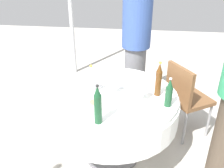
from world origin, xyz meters
TOP-DOWN VIEW (x-y plane):
  - ground_plane at (0.00, 0.00)m, footprint 10.00×10.00m
  - dining_table at (0.00, 0.00)m, footprint 1.24×1.24m
  - bottle_brown_outer at (-0.41, -0.04)m, footprint 0.06×0.06m
  - bottle_clear_left at (0.19, 0.00)m, footprint 0.07×0.07m
  - bottle_dark_green_inner at (-0.49, 0.14)m, footprint 0.06×0.06m
  - bottle_dark_green_west at (0.05, 0.45)m, footprint 0.06×0.06m
  - wine_glass_west at (-0.02, -0.02)m, footprint 0.06×0.06m
  - wine_glass_south at (-0.28, 0.07)m, footprint 0.07×0.07m
  - plate_front at (0.12, 0.20)m, footprint 0.21×0.21m
  - plate_mid at (0.21, -0.20)m, footprint 0.26×0.26m
  - plate_near at (-0.01, -0.37)m, footprint 0.24×0.24m
  - plate_north at (-0.29, 0.28)m, footprint 0.21×0.21m
  - knife_left at (-0.14, -0.14)m, footprint 0.18×0.05m
  - folded_napkin at (0.46, -0.01)m, footprint 0.18×0.18m
  - person_outer at (-0.18, -0.89)m, footprint 0.34×0.34m
  - chair_right at (-0.75, -0.46)m, footprint 0.55×0.55m
  - tent_pole_secondary at (0.93, -2.00)m, footprint 0.07×0.07m

SIDE VIEW (x-z plane):
  - ground_plane at x=0.00m, z-range 0.00..0.00m
  - chair_right at x=-0.75m, z-range 0.08..0.95m
  - dining_table at x=0.00m, z-range 0.22..0.96m
  - knife_left at x=-0.14m, z-range 0.74..0.74m
  - plate_mid at x=0.21m, z-range 0.74..0.76m
  - plate_near at x=-0.01m, z-range 0.74..0.76m
  - plate_north at x=-0.29m, z-range 0.74..0.76m
  - plate_front at x=0.12m, z-range 0.73..0.77m
  - folded_napkin at x=0.46m, z-range 0.74..0.76m
  - wine_glass_west at x=-0.02m, z-range 0.77..0.91m
  - wine_glass_south at x=-0.28m, z-range 0.77..0.93m
  - bottle_dark_green_inner at x=-0.49m, z-range 0.73..0.99m
  - bottle_clear_left at x=0.19m, z-range 0.73..1.01m
  - person_outer at x=-0.18m, z-range 0.04..1.71m
  - bottle_brown_outer at x=-0.41m, z-range 0.73..1.05m
  - bottle_dark_green_west at x=0.05m, z-range 0.73..1.05m
  - tent_pole_secondary at x=0.93m, z-range 0.00..2.37m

